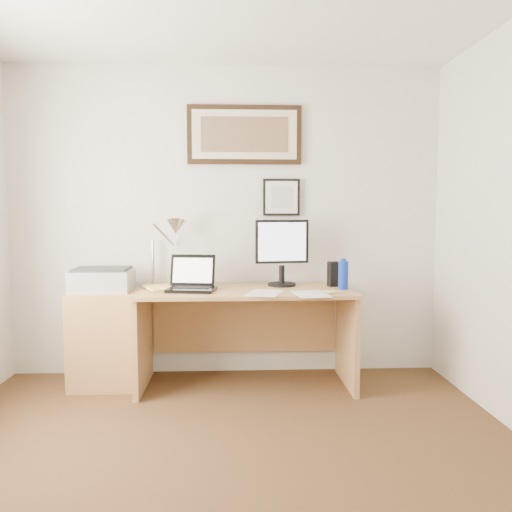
{
  "coord_description": "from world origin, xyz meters",
  "views": [
    {
      "loc": [
        0.05,
        -2.1,
        1.32
      ],
      "look_at": [
        0.22,
        1.43,
        1.02
      ],
      "focal_mm": 35.0,
      "sensor_mm": 36.0,
      "label": 1
    }
  ],
  "objects": [
    {
      "name": "side_cabinet",
      "position": [
        -0.92,
        1.68,
        0.36
      ],
      "size": [
        0.5,
        0.4,
        0.73
      ],
      "primitive_type": "cube",
      "color": "#A87946",
      "rests_on": "floor"
    },
    {
      "name": "paper_sheet_a",
      "position": [
        0.28,
        1.43,
        0.75
      ],
      "size": [
        0.31,
        0.37,
        0.0
      ],
      "primitive_type": "cube",
      "rotation": [
        0.0,
        0.0,
        -0.3
      ],
      "color": "white",
      "rests_on": "desk"
    },
    {
      "name": "desk_lamp",
      "position": [
        -0.41,
        1.81,
        1.19
      ],
      "size": [
        0.29,
        0.27,
        0.53
      ],
      "color": "silver",
      "rests_on": "desk"
    },
    {
      "name": "lcd_monitor",
      "position": [
        0.44,
        1.77,
        1.04
      ],
      "size": [
        0.42,
        0.22,
        0.52
      ],
      "color": "black",
      "rests_on": "desk"
    },
    {
      "name": "picture_large",
      "position": [
        0.15,
        1.97,
        1.95
      ],
      "size": [
        0.92,
        0.04,
        0.47
      ],
      "color": "black",
      "rests_on": "wall_back"
    },
    {
      "name": "book",
      "position": [
        -0.58,
        1.58,
        0.76
      ],
      "size": [
        0.32,
        0.35,
        0.02
      ],
      "primitive_type": "imported",
      "rotation": [
        0.0,
        0.0,
        0.45
      ],
      "color": "#F2D472",
      "rests_on": "desk"
    },
    {
      "name": "wall_back",
      "position": [
        0.0,
        2.0,
        1.25
      ],
      "size": [
        3.5,
        0.02,
        2.5
      ],
      "primitive_type": "cube",
      "color": "silver",
      "rests_on": "ground"
    },
    {
      "name": "laptop",
      "position": [
        -0.25,
        1.59,
        0.81
      ],
      "size": [
        0.37,
        0.34,
        0.26
      ],
      "color": "black",
      "rests_on": "desk"
    },
    {
      "name": "marker_pen",
      "position": [
        0.66,
        1.4,
        0.76
      ],
      "size": [
        0.14,
        0.06,
        0.02
      ],
      "primitive_type": "cylinder",
      "rotation": [
        0.0,
        1.57,
        0.35
      ],
      "color": "white",
      "rests_on": "desk"
    },
    {
      "name": "water_bottle",
      "position": [
        0.88,
        1.57,
        0.86
      ],
      "size": [
        0.07,
        0.07,
        0.21
      ],
      "primitive_type": "cylinder",
      "color": "#0D2FAC",
      "rests_on": "desk"
    },
    {
      "name": "picture_small",
      "position": [
        0.45,
        1.97,
        1.45
      ],
      "size": [
        0.3,
        0.03,
        0.3
      ],
      "color": "black",
      "rests_on": "wall_back"
    },
    {
      "name": "bottle_cap",
      "position": [
        0.88,
        1.57,
        0.97
      ],
      "size": [
        0.04,
        0.04,
        0.02
      ],
      "primitive_type": "cylinder",
      "color": "#0D2FAC",
      "rests_on": "water_bottle"
    },
    {
      "name": "speaker",
      "position": [
        0.84,
        1.74,
        0.85
      ],
      "size": [
        0.1,
        0.09,
        0.19
      ],
      "primitive_type": "cube",
      "rotation": [
        0.0,
        0.0,
        0.23
      ],
      "color": "black",
      "rests_on": "desk"
    },
    {
      "name": "sticky_pad",
      "position": [
        0.76,
        1.43,
        0.76
      ],
      "size": [
        0.11,
        0.11,
        0.01
      ],
      "primitive_type": "cube",
      "rotation": [
        0.0,
        0.0,
        0.35
      ],
      "color": "#E4E86E",
      "rests_on": "desk"
    },
    {
      "name": "desk",
      "position": [
        0.15,
        1.72,
        0.51
      ],
      "size": [
        1.6,
        0.7,
        0.75
      ],
      "color": "#A87946",
      "rests_on": "floor"
    },
    {
      "name": "paper_sheet_b",
      "position": [
        0.6,
        1.35,
        0.75
      ],
      "size": [
        0.26,
        0.34,
        0.0
      ],
      "primitive_type": "cube",
      "rotation": [
        0.0,
        0.0,
        0.11
      ],
      "color": "white",
      "rests_on": "desk"
    },
    {
      "name": "printer",
      "position": [
        -0.94,
        1.7,
        0.82
      ],
      "size": [
        0.44,
        0.34,
        0.18
      ],
      "color": "#A4A4A7",
      "rests_on": "side_cabinet"
    }
  ]
}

